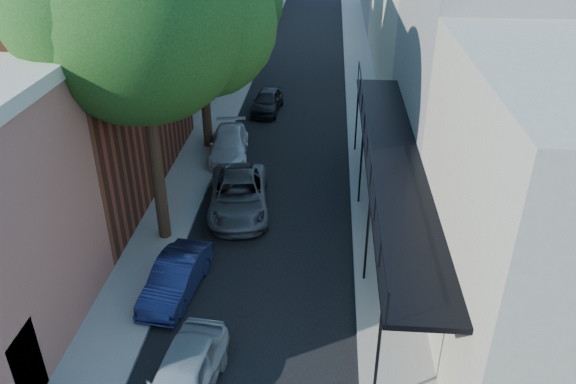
% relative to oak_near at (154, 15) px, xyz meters
% --- Properties ---
extents(road_surface, '(6.00, 64.00, 0.01)m').
position_rel_oak_near_xyz_m(road_surface, '(3.37, 19.74, -7.87)').
color(road_surface, black).
rests_on(road_surface, ground).
extents(sidewalk_left, '(2.00, 64.00, 0.12)m').
position_rel_oak_near_xyz_m(sidewalk_left, '(-0.63, 19.74, -7.82)').
color(sidewalk_left, gray).
rests_on(sidewalk_left, ground).
extents(sidewalk_right, '(2.00, 64.00, 0.12)m').
position_rel_oak_near_xyz_m(sidewalk_right, '(7.37, 19.74, -7.82)').
color(sidewalk_right, gray).
rests_on(sidewalk_right, ground).
extents(buildings_left, '(10.10, 59.10, 12.00)m').
position_rel_oak_near_xyz_m(buildings_left, '(-5.93, 18.50, -2.94)').
color(buildings_left, '#B46A5C').
rests_on(buildings_left, ground).
extents(buildings_right, '(9.80, 55.00, 10.00)m').
position_rel_oak_near_xyz_m(buildings_right, '(12.36, 19.23, -3.45)').
color(buildings_right, beige).
rests_on(buildings_right, ground).
extents(oak_near, '(7.48, 6.80, 11.42)m').
position_rel_oak_near_xyz_m(oak_near, '(0.00, 0.00, 0.00)').
color(oak_near, black).
rests_on(oak_near, ground).
extents(parked_car_a, '(1.95, 3.95, 1.30)m').
position_rel_oak_near_xyz_m(parked_car_a, '(1.97, -7.28, -7.23)').
color(parked_car_a, '#9AA4AB').
rests_on(parked_car_a, ground).
extents(parked_car_b, '(1.72, 3.72, 1.18)m').
position_rel_oak_near_xyz_m(parked_car_b, '(0.77, -3.29, -7.29)').
color(parked_car_b, '#171F48').
rests_on(parked_car_b, ground).
extents(parked_car_c, '(2.86, 5.13, 1.36)m').
position_rel_oak_near_xyz_m(parked_car_c, '(1.97, 1.90, -7.20)').
color(parked_car_c, '#515257').
rests_on(parked_car_c, ground).
extents(parked_car_d, '(2.17, 4.39, 1.23)m').
position_rel_oak_near_xyz_m(parked_car_d, '(0.77, 6.76, -7.27)').
color(parked_car_d, silver).
rests_on(parked_car_d, ground).
extents(parked_car_e, '(1.75, 3.74, 1.24)m').
position_rel_oak_near_xyz_m(parked_car_e, '(1.90, 12.79, -7.26)').
color(parked_car_e, black).
rests_on(parked_car_e, ground).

